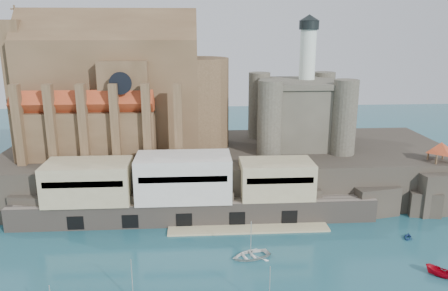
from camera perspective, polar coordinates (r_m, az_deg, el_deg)
name	(u,v)px	position (r m, az deg, el deg)	size (l,w,h in m)	color
ground	(250,285)	(67.28, 3.37, -17.68)	(300.00, 300.00, 0.00)	#1A4955
promontory	(228,169)	(100.76, 0.58, -3.08)	(100.00, 36.00, 10.00)	black
quay	(183,191)	(84.81, -5.37, -5.91)	(70.00, 12.00, 13.05)	#6C6156
church	(121,94)	(100.36, -13.36, 6.54)	(47.00, 25.93, 30.51)	brown
castle_keep	(299,110)	(101.58, 9.75, 4.65)	(21.20, 21.20, 29.30)	#464337
rock_outcrop	(436,189)	(101.01, 25.94, -5.17)	(14.50, 10.50, 8.70)	black
pavilion	(441,149)	(98.69, 26.47, -0.38)	(6.40, 6.40, 5.40)	brown
boat_5	(441,276)	(76.42, 26.45, -15.07)	(1.72, 1.76, 4.56)	#A60213
boat_6	(251,257)	(74.06, 3.49, -14.36)	(4.63, 1.34, 6.49)	white
boat_7	(408,238)	(86.28, 22.86, -11.11)	(2.26, 1.38, 2.62)	navy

